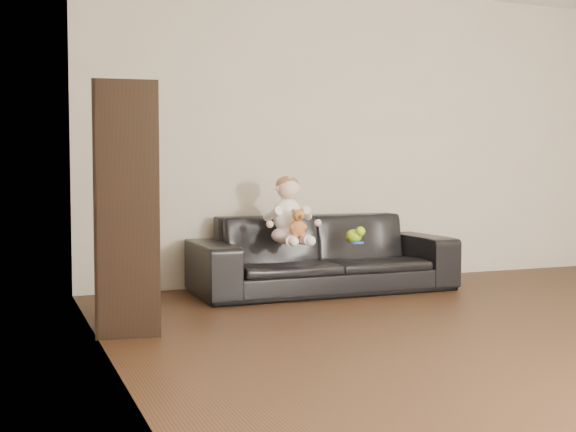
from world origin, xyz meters
name	(u,v)px	position (x,y,z in m)	size (l,w,h in m)	color
wall_back	(361,134)	(0.00, 2.75, 1.30)	(5.00, 5.00, 0.00)	beige
wall_left	(129,87)	(-2.50, 0.00, 1.30)	(5.50, 5.50, 0.00)	beige
sofa	(323,254)	(-0.60, 2.25, 0.30)	(2.09, 0.82, 0.61)	black
cabinet	(127,208)	(-2.30, 1.37, 0.74)	(0.37, 0.51, 1.48)	black
shelf_item	(130,153)	(-2.28, 1.37, 1.07)	(0.18, 0.25, 0.28)	silver
baby	(289,214)	(-0.94, 2.13, 0.63)	(0.37, 0.46, 0.53)	#F4CED2
teddy_bear	(298,224)	(-0.93, 1.97, 0.57)	(0.13, 0.13, 0.22)	#AE6931
toy_green	(354,236)	(-0.39, 2.11, 0.45)	(0.13, 0.15, 0.11)	#9DCE18
toy_rattle	(350,238)	(-0.41, 2.15, 0.43)	(0.06, 0.06, 0.06)	red
toy_blue_disc	(357,242)	(-0.40, 2.02, 0.41)	(0.10, 0.10, 0.01)	blue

